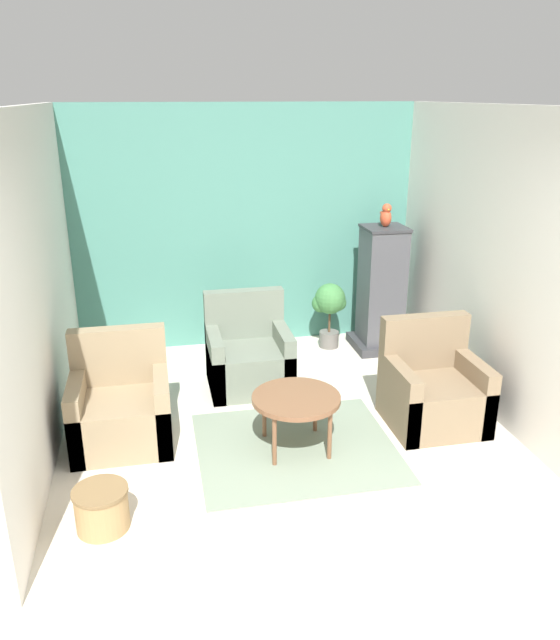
{
  "coord_description": "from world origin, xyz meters",
  "views": [
    {
      "loc": [
        -1.01,
        -3.0,
        2.75
      ],
      "look_at": [
        0.0,
        1.89,
        0.93
      ],
      "focal_mm": 35.0,
      "sensor_mm": 36.0,
      "label": 1
    }
  ],
  "objects_px": {
    "armchair_left": "(121,409)",
    "potted_plant": "(329,305)",
    "armchair_right": "(433,392)",
    "wicker_basket": "(102,507)",
    "armchair_middle": "(249,358)",
    "coffee_table": "(296,401)",
    "birdcage": "(381,292)",
    "parrot": "(386,216)"
  },
  "relations": [
    {
      "from": "armchair_left",
      "to": "armchair_right",
      "type": "distance_m",
      "value": 2.67
    },
    {
      "from": "armchair_left",
      "to": "wicker_basket",
      "type": "bearing_deg",
      "value": -95.3
    },
    {
      "from": "armchair_right",
      "to": "wicker_basket",
      "type": "height_order",
      "value": "armchair_right"
    },
    {
      "from": "armchair_middle",
      "to": "wicker_basket",
      "type": "distance_m",
      "value": 2.35
    },
    {
      "from": "birdcage",
      "to": "armchair_left",
      "type": "bearing_deg",
      "value": -151.54
    },
    {
      "from": "coffee_table",
      "to": "armchair_right",
      "type": "distance_m",
      "value": 1.29
    },
    {
      "from": "coffee_table",
      "to": "parrot",
      "type": "height_order",
      "value": "parrot"
    },
    {
      "from": "armchair_middle",
      "to": "potted_plant",
      "type": "bearing_deg",
      "value": 37.69
    },
    {
      "from": "birdcage",
      "to": "armchair_right",
      "type": "bearing_deg",
      "value": -95.02
    },
    {
      "from": "armchair_right",
      "to": "armchair_middle",
      "type": "height_order",
      "value": "same"
    },
    {
      "from": "armchair_right",
      "to": "wicker_basket",
      "type": "xyz_separation_m",
      "value": [
        -2.76,
        -0.89,
        -0.14
      ]
    },
    {
      "from": "armchair_left",
      "to": "potted_plant",
      "type": "distance_m",
      "value": 2.8
    },
    {
      "from": "parrot",
      "to": "potted_plant",
      "type": "relative_size",
      "value": 0.34
    },
    {
      "from": "armchair_middle",
      "to": "coffee_table",
      "type": "bearing_deg",
      "value": -81.14
    },
    {
      "from": "birdcage",
      "to": "coffee_table",
      "type": "bearing_deg",
      "value": -126.42
    },
    {
      "from": "armchair_right",
      "to": "wicker_basket",
      "type": "relative_size",
      "value": 2.48
    },
    {
      "from": "armchair_left",
      "to": "potted_plant",
      "type": "xyz_separation_m",
      "value": [
        2.25,
        1.65,
        0.2
      ]
    },
    {
      "from": "parrot",
      "to": "wicker_basket",
      "type": "bearing_deg",
      "value": -137.78
    },
    {
      "from": "wicker_basket",
      "to": "potted_plant",
      "type": "bearing_deg",
      "value": 49.66
    },
    {
      "from": "armchair_middle",
      "to": "armchair_right",
      "type": "bearing_deg",
      "value": -36.05
    },
    {
      "from": "coffee_table",
      "to": "armchair_right",
      "type": "bearing_deg",
      "value": 8.02
    },
    {
      "from": "armchair_left",
      "to": "armchair_right",
      "type": "xyz_separation_m",
      "value": [
        2.66,
        -0.22,
        0.0
      ]
    },
    {
      "from": "armchair_left",
      "to": "birdcage",
      "type": "bearing_deg",
      "value": 28.46
    },
    {
      "from": "armchair_right",
      "to": "armchair_left",
      "type": "bearing_deg",
      "value": 175.16
    },
    {
      "from": "coffee_table",
      "to": "armchair_middle",
      "type": "bearing_deg",
      "value": 98.86
    },
    {
      "from": "armchair_right",
      "to": "potted_plant",
      "type": "distance_m",
      "value": 1.93
    },
    {
      "from": "armchair_left",
      "to": "parrot",
      "type": "relative_size",
      "value": 3.58
    },
    {
      "from": "armchair_right",
      "to": "armchair_middle",
      "type": "bearing_deg",
      "value": 143.95
    },
    {
      "from": "armchair_middle",
      "to": "parrot",
      "type": "height_order",
      "value": "parrot"
    },
    {
      "from": "armchair_left",
      "to": "armchair_right",
      "type": "relative_size",
      "value": 1.0
    },
    {
      "from": "armchair_right",
      "to": "birdcage",
      "type": "xyz_separation_m",
      "value": [
        0.15,
        1.75,
        0.37
      ]
    },
    {
      "from": "armchair_middle",
      "to": "parrot",
      "type": "relative_size",
      "value": 3.58
    },
    {
      "from": "coffee_table",
      "to": "birdcage",
      "type": "xyz_separation_m",
      "value": [
        1.42,
        1.93,
        0.23
      ]
    },
    {
      "from": "armchair_middle",
      "to": "birdcage",
      "type": "relative_size",
      "value": 0.66
    },
    {
      "from": "coffee_table",
      "to": "parrot",
      "type": "xyz_separation_m",
      "value": [
        1.42,
        1.93,
        1.09
      ]
    },
    {
      "from": "armchair_left",
      "to": "wicker_basket",
      "type": "xyz_separation_m",
      "value": [
        -0.1,
        -1.12,
        -0.14
      ]
    },
    {
      "from": "parrot",
      "to": "potted_plant",
      "type": "xyz_separation_m",
      "value": [
        -0.56,
        0.13,
        -1.02
      ]
    },
    {
      "from": "coffee_table",
      "to": "wicker_basket",
      "type": "xyz_separation_m",
      "value": [
        -1.49,
        -0.71,
        -0.27
      ]
    },
    {
      "from": "coffee_table",
      "to": "armchair_right",
      "type": "xyz_separation_m",
      "value": [
        1.27,
        0.18,
        -0.13
      ]
    },
    {
      "from": "coffee_table",
      "to": "birdcage",
      "type": "height_order",
      "value": "birdcage"
    },
    {
      "from": "coffee_table",
      "to": "wicker_basket",
      "type": "height_order",
      "value": "coffee_table"
    },
    {
      "from": "armchair_left",
      "to": "armchair_middle",
      "type": "height_order",
      "value": "same"
    }
  ]
}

